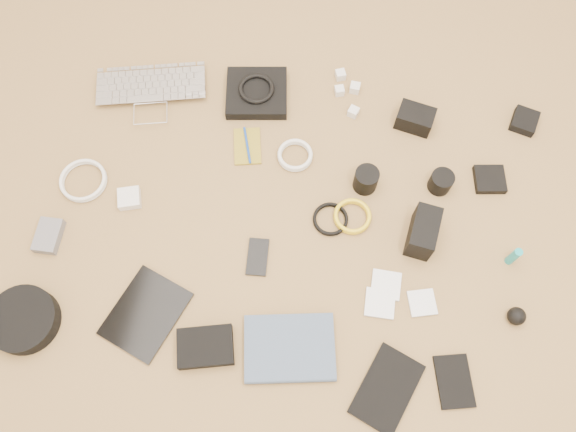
% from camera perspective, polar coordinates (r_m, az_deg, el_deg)
% --- Properties ---
extents(laptop, '(0.40, 0.32, 0.03)m').
position_cam_1_polar(laptop, '(1.89, -13.70, 11.53)').
color(laptop, '#B4B4B8').
rests_on(laptop, ground).
extents(headphone_pouch, '(0.22, 0.21, 0.03)m').
position_cam_1_polar(headphone_pouch, '(1.85, -3.20, 12.36)').
color(headphone_pouch, black).
rests_on(headphone_pouch, ground).
extents(headphones, '(0.15, 0.15, 0.01)m').
position_cam_1_polar(headphones, '(1.83, -3.24, 12.80)').
color(headphones, black).
rests_on(headphones, headphone_pouch).
extents(charger_a, '(0.04, 0.04, 0.03)m').
position_cam_1_polar(charger_a, '(1.86, 5.24, 12.56)').
color(charger_a, silver).
rests_on(charger_a, ground).
extents(charger_b, '(0.03, 0.03, 0.03)m').
position_cam_1_polar(charger_b, '(1.87, 6.81, 12.80)').
color(charger_b, silver).
rests_on(charger_b, ground).
extents(charger_c, '(0.04, 0.04, 0.03)m').
position_cam_1_polar(charger_c, '(1.90, 5.34, 14.09)').
color(charger_c, silver).
rests_on(charger_c, ground).
extents(charger_d, '(0.04, 0.04, 0.03)m').
position_cam_1_polar(charger_d, '(1.82, 6.65, 10.46)').
color(charger_d, silver).
rests_on(charger_d, ground).
extents(dslr_camera, '(0.12, 0.10, 0.06)m').
position_cam_1_polar(dslr_camera, '(1.82, 12.78, 9.64)').
color(dslr_camera, black).
rests_on(dslr_camera, ground).
extents(lens_pouch, '(0.09, 0.10, 0.03)m').
position_cam_1_polar(lens_pouch, '(1.94, 22.89, 8.88)').
color(lens_pouch, black).
rests_on(lens_pouch, ground).
extents(notebook_olive, '(0.11, 0.14, 0.01)m').
position_cam_1_polar(notebook_olive, '(1.76, -4.15, 7.08)').
color(notebook_olive, olive).
rests_on(notebook_olive, ground).
extents(pen_blue, '(0.05, 0.12, 0.01)m').
position_cam_1_polar(pen_blue, '(1.76, -4.17, 7.20)').
color(pen_blue, '#133BA0').
rests_on(pen_blue, notebook_olive).
extents(cable_white_a, '(0.13, 0.13, 0.01)m').
position_cam_1_polar(cable_white_a, '(1.74, 0.72, 6.09)').
color(cable_white_a, silver).
rests_on(cable_white_a, ground).
extents(lens_a, '(0.07, 0.07, 0.08)m').
position_cam_1_polar(lens_a, '(1.68, 7.92, 3.68)').
color(lens_a, black).
rests_on(lens_a, ground).
extents(lens_b, '(0.08, 0.08, 0.06)m').
position_cam_1_polar(lens_b, '(1.73, 15.27, 3.37)').
color(lens_b, black).
rests_on(lens_b, ground).
extents(card_reader, '(0.10, 0.10, 0.02)m').
position_cam_1_polar(card_reader, '(1.80, 19.80, 3.52)').
color(card_reader, black).
rests_on(card_reader, ground).
extents(power_brick, '(0.08, 0.08, 0.03)m').
position_cam_1_polar(power_brick, '(1.73, -15.82, 1.75)').
color(power_brick, silver).
rests_on(power_brick, ground).
extents(cable_white_b, '(0.17, 0.17, 0.01)m').
position_cam_1_polar(cable_white_b, '(1.81, -20.02, 3.33)').
color(cable_white_b, silver).
rests_on(cable_white_b, ground).
extents(cable_black, '(0.13, 0.13, 0.01)m').
position_cam_1_polar(cable_black, '(1.65, 4.32, -0.38)').
color(cable_black, black).
rests_on(cable_black, ground).
extents(cable_yellow, '(0.14, 0.14, 0.01)m').
position_cam_1_polar(cable_yellow, '(1.66, 6.53, -0.11)').
color(cable_yellow, yellow).
rests_on(cable_yellow, ground).
extents(flash, '(0.09, 0.14, 0.10)m').
position_cam_1_polar(flash, '(1.63, 13.55, -1.59)').
color(flash, black).
rests_on(flash, ground).
extents(lens_cleaner, '(0.03, 0.03, 0.08)m').
position_cam_1_polar(lens_cleaner, '(1.69, 21.94, -3.83)').
color(lens_cleaner, teal).
rests_on(lens_cleaner, ground).
extents(battery_charger, '(0.07, 0.11, 0.03)m').
position_cam_1_polar(battery_charger, '(1.76, -23.15, -1.86)').
color(battery_charger, '#5D5D62').
rests_on(battery_charger, ground).
extents(tablet, '(0.24, 0.27, 0.01)m').
position_cam_1_polar(tablet, '(1.61, -14.24, -9.59)').
color(tablet, black).
rests_on(tablet, ground).
extents(phone, '(0.07, 0.12, 0.01)m').
position_cam_1_polar(phone, '(1.61, -3.11, -4.17)').
color(phone, black).
rests_on(phone, ground).
extents(filter_case_left, '(0.08, 0.08, 0.01)m').
position_cam_1_polar(filter_case_left, '(1.59, 9.30, -8.75)').
color(filter_case_left, silver).
rests_on(filter_case_left, ground).
extents(filter_case_mid, '(0.08, 0.08, 0.01)m').
position_cam_1_polar(filter_case_mid, '(1.61, 9.91, -6.91)').
color(filter_case_mid, silver).
rests_on(filter_case_mid, ground).
extents(filter_case_right, '(0.09, 0.09, 0.01)m').
position_cam_1_polar(filter_case_right, '(1.61, 13.46, -8.58)').
color(filter_case_right, silver).
rests_on(filter_case_right, ground).
extents(air_blower, '(0.07, 0.07, 0.05)m').
position_cam_1_polar(air_blower, '(1.66, 22.20, -9.40)').
color(air_blower, black).
rests_on(air_blower, ground).
extents(headphone_case, '(0.20, 0.20, 0.05)m').
position_cam_1_polar(headphone_case, '(1.70, -25.26, -9.52)').
color(headphone_case, black).
rests_on(headphone_case, ground).
extents(drive_case, '(0.17, 0.14, 0.04)m').
position_cam_1_polar(drive_case, '(1.55, -8.38, -13.02)').
color(drive_case, black).
rests_on(drive_case, ground).
extents(paperback, '(0.27, 0.22, 0.02)m').
position_cam_1_polar(paperback, '(1.53, 0.27, -16.60)').
color(paperback, '#3E4F69').
rests_on(paperback, ground).
extents(notebook_black_a, '(0.19, 0.24, 0.01)m').
position_cam_1_polar(notebook_black_a, '(1.55, 10.01, -16.92)').
color(notebook_black_a, black).
rests_on(notebook_black_a, ground).
extents(notebook_black_b, '(0.12, 0.15, 0.01)m').
position_cam_1_polar(notebook_black_b, '(1.59, 16.52, -15.81)').
color(notebook_black_b, black).
rests_on(notebook_black_b, ground).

